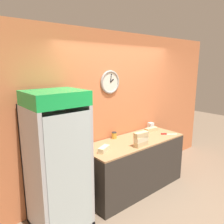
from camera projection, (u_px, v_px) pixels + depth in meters
name	position (u px, v px, depth m)	size (l,w,h in m)	color
ground_plane	(177.00, 213.00, 3.25)	(14.00, 14.00, 0.00)	#7A6651
wall_back	(119.00, 110.00, 3.95)	(5.20, 0.10, 2.70)	#D17547
prep_counter	(134.00, 164.00, 3.83)	(1.86, 0.72, 0.89)	#332D28
beverage_cooler	(55.00, 154.00, 2.86)	(0.69, 0.70, 1.85)	#B2B7BC
sandwich_stack_bottom	(141.00, 144.00, 3.46)	(0.25, 0.10, 0.08)	tan
sandwich_stack_middle	(141.00, 139.00, 3.44)	(0.25, 0.09, 0.08)	beige
sandwich_stack_top	(141.00, 135.00, 3.42)	(0.26, 0.11, 0.08)	tan
sandwich_flat_left	(151.00, 130.00, 4.22)	(0.28, 0.12, 0.07)	tan
sandwich_flat_right	(104.00, 149.00, 3.24)	(0.24, 0.18, 0.08)	beige
chefs_knife	(167.00, 134.00, 4.04)	(0.26, 0.21, 0.02)	silver
condiment_jar	(114.00, 135.00, 3.81)	(0.09, 0.09, 0.12)	gold
napkin_dispenser	(151.00, 126.00, 4.40)	(0.11, 0.09, 0.12)	silver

